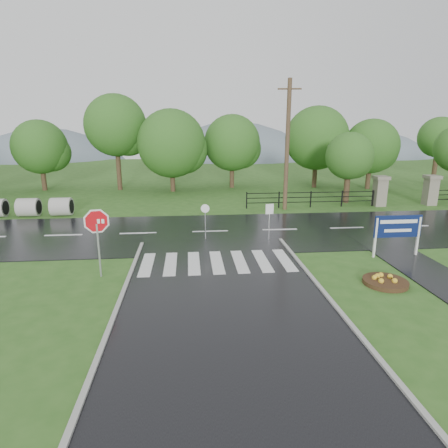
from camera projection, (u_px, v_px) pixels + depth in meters
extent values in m
plane|color=#2F5D1F|center=(229.00, 321.00, 11.46)|extent=(120.00, 120.00, 0.00)
cube|color=black|center=(210.00, 232.00, 21.09)|extent=(90.00, 8.00, 0.04)
cube|color=black|center=(415.00, 265.00, 16.09)|extent=(2.20, 11.00, 0.04)
cube|color=silver|center=(147.00, 264.00, 15.99)|extent=(0.50, 2.80, 0.02)
cube|color=silver|center=(171.00, 264.00, 16.08)|extent=(0.50, 2.80, 0.02)
cube|color=silver|center=(194.00, 263.00, 16.17)|extent=(0.50, 2.80, 0.02)
cube|color=silver|center=(217.00, 262.00, 16.26)|extent=(0.50, 2.80, 0.02)
cube|color=silver|center=(240.00, 261.00, 16.35)|extent=(0.50, 2.80, 0.02)
cube|color=silver|center=(262.00, 260.00, 16.45)|extent=(0.50, 2.80, 0.02)
cube|color=silver|center=(284.00, 260.00, 16.54)|extent=(0.50, 2.80, 0.02)
cube|color=#A3A39B|center=(71.00, 432.00, 7.28)|extent=(0.15, 24.00, 0.12)
cube|color=#A3A39B|center=(416.00, 407.00, 7.93)|extent=(0.15, 24.00, 0.12)
cube|color=gray|center=(380.00, 193.00, 27.81)|extent=(0.80, 0.80, 2.00)
cube|color=#6B6659|center=(381.00, 178.00, 27.52)|extent=(1.00, 1.00, 0.24)
cube|color=gray|center=(430.00, 192.00, 28.17)|extent=(0.80, 0.80, 2.00)
cube|color=#6B6659|center=(433.00, 177.00, 27.89)|extent=(1.00, 1.00, 0.24)
cube|color=black|center=(311.00, 202.00, 27.48)|extent=(9.50, 0.05, 0.05)
cube|color=black|center=(311.00, 197.00, 27.39)|extent=(9.50, 0.05, 0.05)
cube|color=black|center=(311.00, 192.00, 27.30)|extent=(9.50, 0.05, 0.05)
cube|color=black|center=(247.00, 200.00, 27.00)|extent=(0.08, 0.08, 1.20)
cube|color=black|center=(373.00, 198.00, 27.86)|extent=(0.08, 0.08, 1.20)
cube|color=black|center=(436.00, 197.00, 28.32)|extent=(0.08, 0.08, 1.20)
sphere|color=slate|center=(56.00, 230.00, 75.15)|extent=(40.00, 40.00, 40.00)
sphere|color=slate|center=(233.00, 239.00, 79.17)|extent=(48.00, 48.00, 48.00)
sphere|color=slate|center=(362.00, 216.00, 80.63)|extent=(36.00, 36.00, 36.00)
cylinder|color=#9E9B93|center=(29.00, 207.00, 24.69)|extent=(1.30, 1.20, 1.20)
cylinder|color=#9E9B93|center=(62.00, 207.00, 24.88)|extent=(1.30, 1.20, 1.20)
cube|color=#939399|center=(99.00, 251.00, 14.59)|extent=(0.06, 0.06, 2.15)
cylinder|color=white|center=(97.00, 221.00, 14.30)|extent=(1.26, 0.33, 1.29)
cylinder|color=red|center=(96.00, 221.00, 14.29)|extent=(1.10, 0.30, 1.13)
cube|color=silver|center=(375.00, 238.00, 16.82)|extent=(0.09, 0.09, 1.84)
cube|color=silver|center=(418.00, 237.00, 17.01)|extent=(0.09, 0.09, 1.84)
cube|color=#0B1849|center=(398.00, 226.00, 16.79)|extent=(2.21, 0.07, 1.01)
cube|color=white|center=(399.00, 222.00, 16.70)|extent=(1.75, 0.02, 0.17)
cube|color=white|center=(398.00, 230.00, 16.80)|extent=(1.29, 0.02, 0.14)
cylinder|color=#332111|center=(385.00, 282.00, 14.11)|extent=(1.65, 1.65, 0.17)
cube|color=#939399|center=(269.00, 223.00, 19.34)|extent=(0.04, 0.04, 1.82)
cube|color=white|center=(270.00, 209.00, 19.12)|extent=(0.43, 0.10, 0.53)
cylinder|color=#939399|center=(205.00, 223.00, 19.42)|extent=(0.05, 0.05, 1.78)
cylinder|color=white|center=(205.00, 209.00, 19.20)|extent=(0.44, 0.04, 0.44)
cylinder|color=#473523|center=(287.00, 146.00, 25.79)|extent=(0.30, 0.30, 8.88)
cube|color=brown|center=(290.00, 89.00, 24.84)|extent=(1.57, 0.36, 0.10)
cylinder|color=#3D2B1C|center=(347.00, 183.00, 28.95)|extent=(0.45, 0.45, 3.01)
sphere|color=#285C1C|center=(349.00, 156.00, 28.42)|extent=(3.57, 3.57, 3.57)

